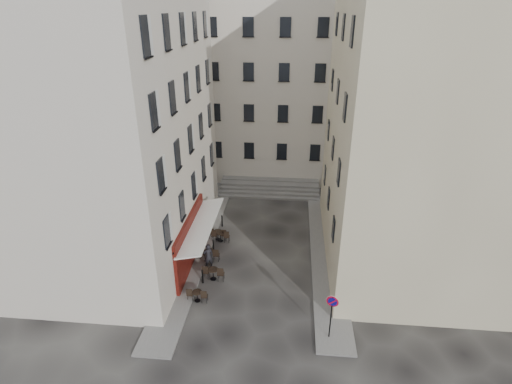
# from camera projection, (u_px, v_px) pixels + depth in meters

# --- Properties ---
(ground) EXTENTS (90.00, 90.00, 0.00)m
(ground) POSITION_uv_depth(u_px,v_px,m) (257.00, 276.00, 25.34)
(ground) COLOR black
(ground) RESTS_ON ground
(sidewalk_left) EXTENTS (2.00, 22.00, 0.12)m
(sidewalk_left) POSITION_uv_depth(u_px,v_px,m) (201.00, 238.00, 29.30)
(sidewalk_left) COLOR slate
(sidewalk_left) RESTS_ON ground
(sidewalk_right) EXTENTS (2.00, 18.00, 0.12)m
(sidewalk_right) POSITION_uv_depth(u_px,v_px,m) (325.00, 253.00, 27.63)
(sidewalk_right) COLOR slate
(sidewalk_right) RESTS_ON ground
(building_left) EXTENTS (12.20, 16.20, 20.60)m
(building_left) POSITION_uv_depth(u_px,v_px,m) (92.00, 100.00, 24.55)
(building_left) COLOR beige
(building_left) RESTS_ON ground
(building_right) EXTENTS (12.20, 14.20, 18.60)m
(building_right) POSITION_uv_depth(u_px,v_px,m) (438.00, 122.00, 23.63)
(building_right) COLOR #B9AC89
(building_right) RESTS_ON ground
(building_back) EXTENTS (18.20, 10.20, 18.60)m
(building_back) POSITION_uv_depth(u_px,v_px,m) (265.00, 77.00, 38.58)
(building_back) COLOR beige
(building_back) RESTS_ON ground
(cafe_storefront) EXTENTS (1.74, 7.30, 3.50)m
(cafe_storefront) POSITION_uv_depth(u_px,v_px,m) (192.00, 239.00, 25.81)
(cafe_storefront) COLOR #400D09
(cafe_storefront) RESTS_ON ground
(stone_steps) EXTENTS (9.00, 3.15, 0.80)m
(stone_steps) POSITION_uv_depth(u_px,v_px,m) (269.00, 188.00, 36.50)
(stone_steps) COLOR slate
(stone_steps) RESTS_ON ground
(bollard_near) EXTENTS (0.12, 0.12, 0.98)m
(bollard_near) POSITION_uv_depth(u_px,v_px,m) (202.00, 276.00, 24.49)
(bollard_near) COLOR black
(bollard_near) RESTS_ON ground
(bollard_mid) EXTENTS (0.12, 0.12, 0.98)m
(bollard_mid) POSITION_uv_depth(u_px,v_px,m) (213.00, 245.00, 27.64)
(bollard_mid) COLOR black
(bollard_mid) RESTS_ON ground
(bollard_far) EXTENTS (0.12, 0.12, 0.98)m
(bollard_far) POSITION_uv_depth(u_px,v_px,m) (222.00, 220.00, 30.80)
(bollard_far) COLOR black
(bollard_far) RESTS_ON ground
(no_parking_sign) EXTENTS (0.60, 0.23, 2.72)m
(no_parking_sign) POSITION_uv_depth(u_px,v_px,m) (332.00, 309.00, 19.79)
(no_parking_sign) COLOR black
(no_parking_sign) RESTS_ON ground
(bistro_table_a) EXTENTS (1.21, 0.57, 0.85)m
(bistro_table_a) POSITION_uv_depth(u_px,v_px,m) (197.00, 295.00, 23.02)
(bistro_table_a) COLOR black
(bistro_table_a) RESTS_ON ground
(bistro_table_b) EXTENTS (1.39, 0.65, 0.98)m
(bistro_table_b) POSITION_uv_depth(u_px,v_px,m) (213.00, 273.00, 24.83)
(bistro_table_b) COLOR black
(bistro_table_b) RESTS_ON ground
(bistro_table_c) EXTENTS (1.35, 0.63, 0.95)m
(bistro_table_c) POSITION_uv_depth(u_px,v_px,m) (210.00, 254.00, 26.71)
(bistro_table_c) COLOR black
(bistro_table_c) RESTS_ON ground
(bistro_table_d) EXTENTS (1.33, 0.62, 0.93)m
(bistro_table_d) POSITION_uv_depth(u_px,v_px,m) (221.00, 236.00, 28.85)
(bistro_table_d) COLOR black
(bistro_table_d) RESTS_ON ground
(bistro_table_e) EXTENTS (1.32, 0.62, 0.93)m
(bistro_table_e) POSITION_uv_depth(u_px,v_px,m) (218.00, 234.00, 29.06)
(bistro_table_e) COLOR black
(bistro_table_e) RESTS_ON ground
(pedestrian) EXTENTS (0.77, 0.68, 1.78)m
(pedestrian) POSITION_uv_depth(u_px,v_px,m) (208.00, 256.00, 25.79)
(pedestrian) COLOR black
(pedestrian) RESTS_ON ground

